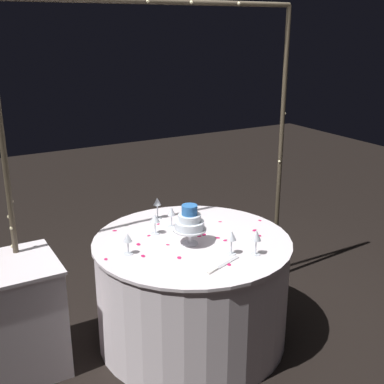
# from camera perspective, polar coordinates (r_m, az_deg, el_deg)

# --- Properties ---
(ground_plane) EXTENTS (12.00, 12.00, 0.00)m
(ground_plane) POSITION_cam_1_polar(r_m,az_deg,el_deg) (3.71, -0.00, -16.17)
(ground_plane) COLOR black
(decorative_arch) EXTENTS (2.18, 0.06, 2.28)m
(decorative_arch) POSITION_cam_1_polar(r_m,az_deg,el_deg) (3.46, -3.37, 8.18)
(decorative_arch) COLOR #473D2D
(decorative_arch) RESTS_ON ground
(main_table) EXTENTS (1.33, 1.33, 0.75)m
(main_table) POSITION_cam_1_polar(r_m,az_deg,el_deg) (3.51, -0.00, -11.11)
(main_table) COLOR white
(main_table) RESTS_ON ground
(side_table) EXTENTS (0.55, 0.55, 0.75)m
(side_table) POSITION_cam_1_polar(r_m,az_deg,el_deg) (3.40, -19.46, -13.39)
(side_table) COLOR white
(side_table) RESTS_ON ground
(tiered_cake) EXTENTS (0.22, 0.22, 0.27)m
(tiered_cake) POSITION_cam_1_polar(r_m,az_deg,el_deg) (3.22, -0.28, -3.46)
(tiered_cake) COLOR silver
(tiered_cake) RESTS_ON main_table
(wine_glass_0) EXTENTS (0.06, 0.06, 0.15)m
(wine_glass_0) POSITION_cam_1_polar(r_m,az_deg,el_deg) (3.51, -2.37, -2.34)
(wine_glass_0) COLOR silver
(wine_glass_0) RESTS_ON main_table
(wine_glass_1) EXTENTS (0.06, 0.06, 0.16)m
(wine_glass_1) POSITION_cam_1_polar(r_m,az_deg,el_deg) (3.67, -4.00, -1.24)
(wine_glass_1) COLOR silver
(wine_glass_1) RESTS_ON main_table
(wine_glass_2) EXTENTS (0.06, 0.06, 0.17)m
(wine_glass_2) POSITION_cam_1_polar(r_m,az_deg,el_deg) (3.11, 7.38, -5.06)
(wine_glass_2) COLOR silver
(wine_glass_2) RESTS_ON main_table
(wine_glass_3) EXTENTS (0.06, 0.06, 0.16)m
(wine_glass_3) POSITION_cam_1_polar(r_m,az_deg,el_deg) (3.10, 4.57, -5.15)
(wine_glass_3) COLOR silver
(wine_glass_3) RESTS_ON main_table
(wine_glass_4) EXTENTS (0.06, 0.06, 0.16)m
(wine_glass_4) POSITION_cam_1_polar(r_m,az_deg,el_deg) (3.50, -0.55, -2.20)
(wine_glass_4) COLOR silver
(wine_glass_4) RESTS_ON main_table
(wine_glass_5) EXTENTS (0.06, 0.06, 0.14)m
(wine_glass_5) POSITION_cam_1_polar(r_m,az_deg,el_deg) (3.13, -7.38, -5.39)
(wine_glass_5) COLOR silver
(wine_glass_5) RESTS_ON main_table
(wine_glass_6) EXTENTS (0.07, 0.07, 0.14)m
(wine_glass_6) POSITION_cam_1_polar(r_m,az_deg,el_deg) (3.40, -4.28, -3.11)
(wine_glass_6) COLOR silver
(wine_glass_6) RESTS_ON main_table
(cake_knife) EXTENTS (0.28, 0.12, 0.01)m
(cake_knife) POSITION_cam_1_polar(r_m,az_deg,el_deg) (2.99, 3.39, -8.46)
(cake_knife) COLOR silver
(cake_knife) RESTS_ON main_table
(rose_petal_0) EXTENTS (0.03, 0.02, 0.00)m
(rose_petal_0) POSITION_cam_1_polar(r_m,az_deg,el_deg) (3.39, 0.85, -5.08)
(rose_petal_0) COLOR #C61951
(rose_petal_0) RESTS_ON main_table
(rose_petal_1) EXTENTS (0.03, 0.03, 0.00)m
(rose_petal_1) POSITION_cam_1_polar(r_m,az_deg,el_deg) (3.64, 3.24, -3.42)
(rose_petal_1) COLOR #C61951
(rose_petal_1) RESTS_ON main_table
(rose_petal_2) EXTENTS (0.03, 0.03, 0.00)m
(rose_petal_2) POSITION_cam_1_polar(r_m,az_deg,el_deg) (3.27, -2.79, -6.06)
(rose_petal_2) COLOR #C61951
(rose_petal_2) RESTS_ON main_table
(rose_petal_3) EXTENTS (0.02, 0.03, 0.00)m
(rose_petal_3) POSITION_cam_1_polar(r_m,az_deg,el_deg) (3.78, -0.59, -2.51)
(rose_petal_3) COLOR #C61951
(rose_petal_3) RESTS_ON main_table
(rose_petal_4) EXTENTS (0.03, 0.03, 0.00)m
(rose_petal_4) POSITION_cam_1_polar(r_m,az_deg,el_deg) (3.60, -3.89, -3.68)
(rose_petal_4) COLOR #C61951
(rose_petal_4) RESTS_ON main_table
(rose_petal_5) EXTENTS (0.05, 0.05, 0.00)m
(rose_petal_5) POSITION_cam_1_polar(r_m,az_deg,el_deg) (3.42, 1.38, -4.91)
(rose_petal_5) COLOR #C61951
(rose_petal_5) RESTS_ON main_table
(rose_petal_6) EXTENTS (0.04, 0.03, 0.00)m
(rose_petal_6) POSITION_cam_1_polar(r_m,az_deg,el_deg) (3.33, 3.83, -5.55)
(rose_petal_6) COLOR #C61951
(rose_petal_6) RESTS_ON main_table
(rose_petal_7) EXTENTS (0.04, 0.04, 0.00)m
(rose_petal_7) POSITION_cam_1_polar(r_m,az_deg,el_deg) (3.37, 2.95, -5.26)
(rose_petal_7) COLOR #C61951
(rose_petal_7) RESTS_ON main_table
(rose_petal_8) EXTENTS (0.04, 0.04, 0.00)m
(rose_petal_8) POSITION_cam_1_polar(r_m,az_deg,el_deg) (3.29, -6.16, -5.98)
(rose_petal_8) COLOR #C61951
(rose_petal_8) RESTS_ON main_table
(rose_petal_9) EXTENTS (0.04, 0.04, 0.00)m
(rose_petal_9) POSITION_cam_1_polar(r_m,az_deg,el_deg) (3.02, 4.27, -8.29)
(rose_petal_9) COLOR #C61951
(rose_petal_9) RESTS_ON main_table
(rose_petal_10) EXTENTS (0.04, 0.05, 0.00)m
(rose_petal_10) POSITION_cam_1_polar(r_m,az_deg,el_deg) (3.09, -1.47, -7.53)
(rose_petal_10) COLOR #C61951
(rose_petal_10) RESTS_ON main_table
(rose_petal_11) EXTENTS (0.04, 0.03, 0.00)m
(rose_petal_11) POSITION_cam_1_polar(r_m,az_deg,el_deg) (3.76, 0.53, -2.67)
(rose_petal_11) COLOR #C61951
(rose_petal_11) RESTS_ON main_table
(rose_petal_12) EXTENTS (0.05, 0.04, 0.00)m
(rose_petal_12) POSITION_cam_1_polar(r_m,az_deg,el_deg) (3.45, 0.12, -4.67)
(rose_petal_12) COLOR #C61951
(rose_petal_12) RESTS_ON main_table
(rose_petal_13) EXTENTS (0.04, 0.03, 0.00)m
(rose_petal_13) POSITION_cam_1_polar(r_m,az_deg,el_deg) (3.52, -8.86, -4.40)
(rose_petal_13) COLOR #C61951
(rose_petal_13) RESTS_ON main_table
(rose_petal_14) EXTENTS (0.02, 0.03, 0.00)m
(rose_petal_14) POSITION_cam_1_polar(r_m,az_deg,el_deg) (3.69, 7.79, -3.25)
(rose_petal_14) COLOR #C61951
(rose_petal_14) RESTS_ON main_table
(rose_petal_15) EXTENTS (0.03, 0.03, 0.00)m
(rose_petal_15) POSITION_cam_1_polar(r_m,az_deg,el_deg) (3.43, 7.78, -4.98)
(rose_petal_15) COLOR #C61951
(rose_petal_15) RESTS_ON main_table
(rose_petal_16) EXTENTS (0.04, 0.04, 0.00)m
(rose_petal_16) POSITION_cam_1_polar(r_m,az_deg,el_deg) (3.62, 0.98, -3.53)
(rose_petal_16) COLOR #C61951
(rose_petal_16) RESTS_ON main_table
(rose_petal_17) EXTENTS (0.03, 0.04, 0.00)m
(rose_petal_17) POSITION_cam_1_polar(r_m,az_deg,el_deg) (3.13, -5.63, -7.31)
(rose_petal_17) COLOR #C61951
(rose_petal_17) RESTS_ON main_table
(rose_petal_18) EXTENTS (0.03, 0.04, 0.00)m
(rose_petal_18) POSITION_cam_1_polar(r_m,az_deg,el_deg) (3.12, -9.85, -7.59)
(rose_petal_18) COLOR #C61951
(rose_petal_18) RESTS_ON main_table
(rose_petal_19) EXTENTS (0.04, 0.04, 0.00)m
(rose_petal_19) POSITION_cam_1_polar(r_m,az_deg,el_deg) (3.70, -1.26, -2.99)
(rose_petal_19) COLOR #C61951
(rose_petal_19) RESTS_ON main_table
(rose_petal_20) EXTENTS (0.04, 0.03, 0.00)m
(rose_petal_20) POSITION_cam_1_polar(r_m,az_deg,el_deg) (3.41, -4.97, -5.00)
(rose_petal_20) COLOR #C61951
(rose_petal_20) RESTS_ON main_table
(rose_petal_21) EXTENTS (0.05, 0.04, 0.00)m
(rose_petal_21) POSITION_cam_1_polar(r_m,az_deg,el_deg) (3.51, 7.20, -4.38)
(rose_petal_21) COLOR #C61951
(rose_petal_21) RESTS_ON main_table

